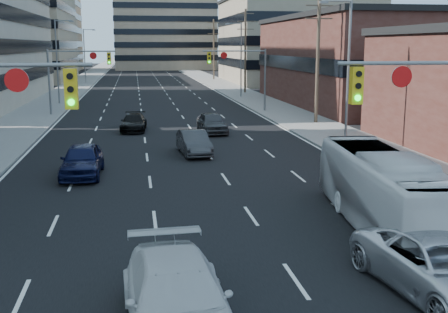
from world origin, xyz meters
name	(u,v)px	position (x,y,z in m)	size (l,w,h in m)	color
road_surface	(144,72)	(0.00, 130.00, 0.01)	(18.00, 300.00, 0.02)	black
sidewalk_left	(95,72)	(-11.50, 130.00, 0.07)	(5.00, 300.00, 0.15)	slate
sidewalk_right	(192,71)	(11.50, 130.00, 0.07)	(5.00, 300.00, 0.15)	slate
office_left_far	(11,36)	(-24.00, 100.00, 8.00)	(20.00, 30.00, 16.00)	gray
storefront_right_mid	(381,63)	(24.00, 50.00, 4.50)	(20.00, 30.00, 9.00)	#472119
office_right_far	(293,41)	(25.00, 88.00, 7.00)	(22.00, 28.00, 14.00)	gray
bg_block_left	(28,30)	(-28.00, 140.00, 10.00)	(24.00, 24.00, 20.00)	#ADA089
bg_block_right	(274,47)	(32.00, 130.00, 6.00)	(22.00, 22.00, 12.00)	gray
signal_far_left	(75,68)	(-7.68, 45.00, 4.30)	(6.09, 0.33, 6.00)	slate
signal_far_right	(241,67)	(7.68, 45.00, 4.30)	(6.09, 0.33, 6.00)	slate
utility_pole_block	(318,52)	(12.20, 36.00, 5.78)	(2.20, 0.28, 11.00)	#4C3D2D
utility_pole_midblock	(245,50)	(12.20, 66.00, 5.78)	(2.20, 0.28, 11.00)	#4C3D2D
utility_pole_distant	(214,48)	(12.20, 96.00, 5.78)	(2.20, 0.28, 11.00)	#4C3D2D
streetlight_left_mid	(58,57)	(-10.34, 55.00, 5.05)	(2.03, 0.22, 9.00)	slate
streetlight_left_far	(85,53)	(-10.34, 90.00, 5.05)	(2.03, 0.22, 9.00)	slate
streetlight_right_near	(346,67)	(10.34, 25.00, 5.05)	(2.03, 0.22, 9.00)	slate
streetlight_right_far	(240,56)	(10.34, 60.00, 5.05)	(2.03, 0.22, 9.00)	slate
white_van	(177,300)	(-1.60, 3.68, 0.81)	(2.28, 5.60, 1.63)	silver
silver_suv	(440,267)	(5.20, 4.63, 0.76)	(2.52, 5.47, 1.52)	silver
transit_bus	(384,190)	(6.10, 9.97, 1.35)	(2.28, 9.72, 2.71)	silver
sedan_blue	(82,160)	(-5.03, 19.80, 0.80)	(1.89, 4.69, 1.60)	black
sedan_grey_center	(194,143)	(0.96, 24.47, 0.70)	(1.49, 4.27, 1.41)	#313134
sedan_black_far	(134,123)	(-2.53, 34.36, 0.64)	(1.81, 4.44, 1.29)	black
sedan_grey_right	(212,123)	(3.13, 32.49, 0.76)	(1.80, 4.48, 1.53)	#38383B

